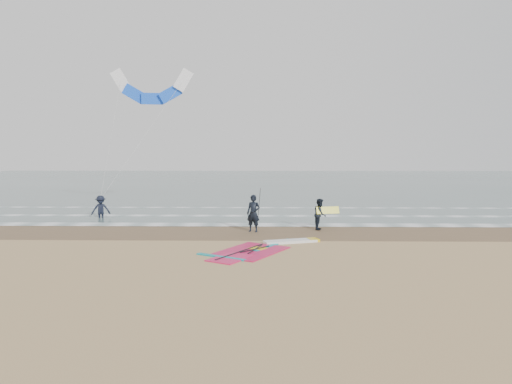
{
  "coord_description": "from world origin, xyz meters",
  "views": [
    {
      "loc": [
        -0.03,
        -17.8,
        4.15
      ],
      "look_at": [
        -0.48,
        5.0,
        2.2
      ],
      "focal_mm": 32.0,
      "sensor_mm": 36.0,
      "label": 1
    }
  ],
  "objects_px": {
    "person_wading": "(101,204)",
    "person_walking": "(320,214)",
    "person_standing": "(253,213)",
    "surf_kite": "(152,90)",
    "windsurf_rig": "(263,248)"
  },
  "relations": [
    {
      "from": "windsurf_rig",
      "to": "surf_kite",
      "type": "height_order",
      "value": "surf_kite"
    },
    {
      "from": "person_standing",
      "to": "person_wading",
      "type": "height_order",
      "value": "person_standing"
    },
    {
      "from": "person_walking",
      "to": "surf_kite",
      "type": "xyz_separation_m",
      "value": [
        -11.16,
        8.62,
        7.86
      ]
    },
    {
      "from": "surf_kite",
      "to": "person_wading",
      "type": "bearing_deg",
      "value": -117.24
    },
    {
      "from": "person_standing",
      "to": "person_wading",
      "type": "xyz_separation_m",
      "value": [
        -9.88,
        4.89,
        -0.08
      ]
    },
    {
      "from": "person_walking",
      "to": "person_wading",
      "type": "relative_size",
      "value": 0.94
    },
    {
      "from": "surf_kite",
      "to": "person_walking",
      "type": "bearing_deg",
      "value": -37.68
    },
    {
      "from": "person_standing",
      "to": "windsurf_rig",
      "type": "bearing_deg",
      "value": -64.64
    },
    {
      "from": "person_standing",
      "to": "person_walking",
      "type": "bearing_deg",
      "value": 30.86
    },
    {
      "from": "person_standing",
      "to": "surf_kite",
      "type": "relative_size",
      "value": 0.22
    },
    {
      "from": "person_walking",
      "to": "surf_kite",
      "type": "bearing_deg",
      "value": 64.01
    },
    {
      "from": "person_walking",
      "to": "person_wading",
      "type": "xyz_separation_m",
      "value": [
        -13.48,
        4.1,
        0.05
      ]
    },
    {
      "from": "person_standing",
      "to": "surf_kite",
      "type": "xyz_separation_m",
      "value": [
        -7.56,
        9.4,
        7.72
      ]
    },
    {
      "from": "person_wading",
      "to": "person_walking",
      "type": "bearing_deg",
      "value": -35.73
    },
    {
      "from": "person_standing",
      "to": "person_walking",
      "type": "xyz_separation_m",
      "value": [
        3.6,
        0.79,
        -0.14
      ]
    }
  ]
}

